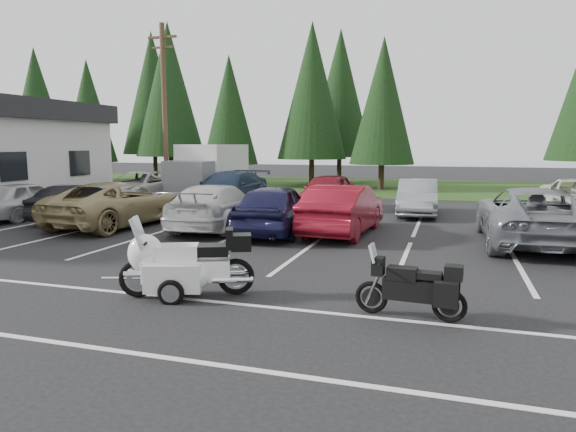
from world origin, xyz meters
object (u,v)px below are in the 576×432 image
at_px(utility_pole, 165,109).
at_px(box_truck, 205,172).
at_px(car_near_3, 217,206).
at_px(adventure_motorcycle, 410,282).
at_px(car_near_1, 80,203).
at_px(car_near_2, 119,204).
at_px(car_near_5, 343,209).
at_px(car_far_2, 327,192).
at_px(touring_motorcycle, 187,256).
at_px(car_near_6, 532,216).
at_px(cargo_trailer, 175,280).
at_px(car_far_1, 228,189).
at_px(car_far_3, 418,197).
at_px(car_near_4, 275,208).
at_px(car_far_0, 139,188).
at_px(car_near_0, 25,200).

height_order(utility_pole, box_truck, utility_pole).
distance_m(car_near_3, adventure_motorcycle, 10.33).
distance_m(utility_pole, car_near_1, 8.70).
bearing_deg(car_near_2, box_truck, -78.70).
xyz_separation_m(car_near_5, car_far_2, (-1.90, 5.84, 0.00)).
xyz_separation_m(box_truck, car_near_5, (8.97, -8.05, -0.64)).
distance_m(box_truck, touring_motorcycle, 17.51).
xyz_separation_m(car_near_6, cargo_trailer, (-7.24, -7.87, -0.48)).
relative_size(car_near_3, adventure_motorcycle, 2.60).
distance_m(car_near_1, car_far_1, 6.76).
distance_m(car_near_2, car_far_3, 11.78).
distance_m(box_truck, car_near_4, 11.02).
xyz_separation_m(car_far_3, adventure_motorcycle, (0.67, -13.21, -0.11)).
distance_m(car_near_5, car_near_6, 5.61).
distance_m(car_near_5, adventure_motorcycle, 8.22).
xyz_separation_m(touring_motorcycle, adventure_motorcycle, (4.16, -0.00, -0.16)).
relative_size(car_near_5, car_far_0, 0.86).
distance_m(car_near_0, car_far_0, 5.88).
height_order(car_near_6, car_far_0, car_near_6).
height_order(car_far_0, car_far_1, car_far_1).
bearing_deg(car_far_1, car_far_3, 1.65).
distance_m(car_near_3, car_near_6, 10.00).
bearing_deg(utility_pole, car_far_2, -10.64).
height_order(car_far_0, car_far_2, car_far_2).
bearing_deg(car_far_1, car_near_0, -133.89).
height_order(utility_pole, car_far_0, utility_pole).
bearing_deg(touring_motorcycle, car_far_3, 52.51).
relative_size(car_near_1, car_near_4, 0.86).
bearing_deg(cargo_trailer, car_near_2, 114.00).
relative_size(car_near_1, car_far_0, 0.73).
bearing_deg(adventure_motorcycle, car_far_2, 113.05).
height_order(car_near_2, car_far_0, car_far_0).
bearing_deg(car_near_4, car_near_0, -6.85).
distance_m(car_near_2, car_near_6, 13.64).
bearing_deg(utility_pole, car_far_3, -9.20).
bearing_deg(car_near_6, car_near_4, 2.67).
height_order(car_near_5, car_near_6, car_near_6).
relative_size(car_near_0, car_near_5, 0.89).
distance_m(utility_pole, touring_motorcycle, 18.44).
xyz_separation_m(car_far_1, cargo_trailer, (4.92, -13.49, -0.47)).
height_order(car_near_5, adventure_motorcycle, car_near_5).
height_order(car_near_3, car_near_6, car_near_6).
height_order(car_near_4, car_far_2, car_near_4).
bearing_deg(car_near_3, car_near_5, 179.02).
bearing_deg(box_truck, adventure_motorcycle, -53.58).
bearing_deg(box_truck, car_near_5, -41.90).
bearing_deg(car_near_0, utility_pole, -102.74).
relative_size(box_truck, car_near_5, 1.14).
bearing_deg(car_near_0, car_far_0, -104.56).
height_order(box_truck, touring_motorcycle, box_truck).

